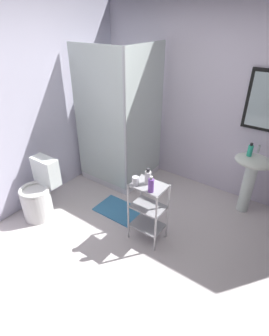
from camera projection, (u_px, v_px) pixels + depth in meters
The scene contains 13 objects.
ground_plane at pixel (140, 261), 2.87m from camera, with size 4.20×4.20×0.02m, color silver.
wall_back at pixel (220, 105), 3.53m from camera, with size 4.20×0.14×2.50m.
wall_left at pixel (13, 115), 3.17m from camera, with size 0.10×4.20×2.50m, color silver.
shower_stall at pixel (122, 152), 4.07m from camera, with size 0.92×0.92×2.00m.
pedestal_sink at pixel (251, 173), 3.32m from camera, with size 0.46×0.37×0.81m.
sink_faucet at pixel (259, 149), 3.26m from camera, with size 0.03×0.03×0.10m, color silver.
toilet at pixel (39, 194), 3.37m from camera, with size 0.37×0.49×0.76m.
storage_cart at pixel (148, 208), 2.94m from camera, with size 0.38×0.28×0.74m.
hand_soap_bottle at pixel (250, 150), 3.18m from camera, with size 0.06×0.06×0.17m.
conditioner_bottle_purple at pixel (151, 185), 2.65m from camera, with size 0.06×0.06×0.18m.
lotion_bottle_white at pixel (148, 177), 2.78m from camera, with size 0.07×0.07×0.18m.
rinse_cup at pixel (135, 181), 2.77m from camera, with size 0.07×0.07×0.10m, color silver.
bath_mat at pixel (119, 210), 3.58m from camera, with size 0.60×0.40×0.02m, color teal.
Camera 1 is at (1.11, -1.64, 2.30)m, focal length 28.38 mm.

